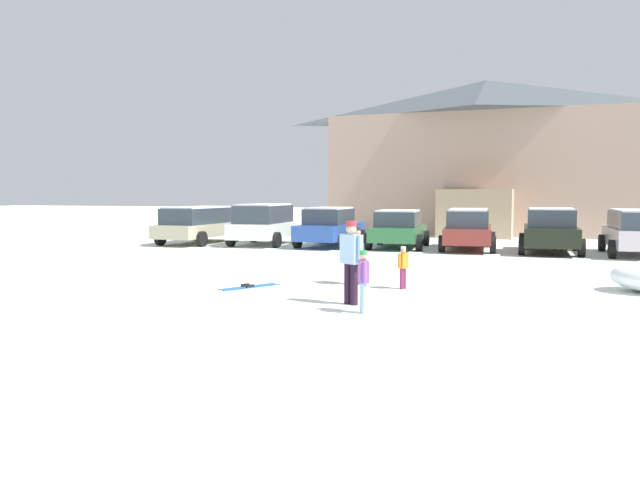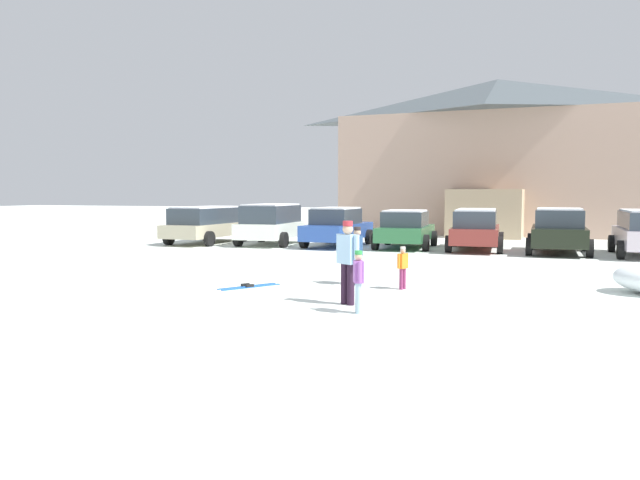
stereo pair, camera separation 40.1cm
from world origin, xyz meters
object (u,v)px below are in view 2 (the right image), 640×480
object	(u,v)px
parked_green_coupe	(405,229)
skier_adult_in_blue_parka	(348,257)
ski_lodge	(496,156)
parked_blue_hatchback	(337,227)
parked_beige_suv	(207,223)
pair_of_skis	(249,286)
skier_teen_in_navy_coat	(357,252)
parked_white_suv	(272,223)
skier_child_in_purple_jacket	(358,278)
skier_child_in_orange_jacket	(403,265)
parked_black_sedan	(559,231)
parked_maroon_van	(476,228)

from	to	relation	value
parked_green_coupe	skier_adult_in_blue_parka	distance (m)	13.09
ski_lodge	parked_green_coupe	bearing A→B (deg)	-103.54
parked_blue_hatchback	parked_green_coupe	distance (m)	2.85
parked_beige_suv	parked_blue_hatchback	distance (m)	5.94
pair_of_skis	skier_adult_in_blue_parka	bearing A→B (deg)	-26.50
skier_teen_in_navy_coat	pair_of_skis	bearing A→B (deg)	-152.16
parked_white_suv	parked_blue_hatchback	distance (m)	2.90
pair_of_skis	skier_child_in_purple_jacket	bearing A→B (deg)	-33.90
skier_adult_in_blue_parka	skier_child_in_purple_jacket	world-z (taller)	skier_adult_in_blue_parka
ski_lodge	skier_child_in_orange_jacket	bearing A→B (deg)	-91.64
skier_teen_in_navy_coat	pair_of_skis	size ratio (longest dim) A/B	0.94
skier_child_in_purple_jacket	skier_teen_in_navy_coat	bearing A→B (deg)	106.25
parked_blue_hatchback	skier_child_in_orange_jacket	size ratio (longest dim) A/B	4.62
parked_white_suv	parked_black_sedan	distance (m)	11.49
skier_adult_in_blue_parka	pair_of_skis	distance (m)	3.33
parked_black_sedan	skier_child_in_purple_jacket	world-z (taller)	parked_black_sedan
parked_maroon_van	skier_teen_in_navy_coat	bearing A→B (deg)	-100.05
parked_white_suv	skier_adult_in_blue_parka	xyz separation A→B (m)	(7.21, -12.67, 0.01)
parked_beige_suv	parked_maroon_van	size ratio (longest dim) A/B	1.05
parked_white_suv	parked_black_sedan	bearing A→B (deg)	-0.25
skier_child_in_purple_jacket	parked_beige_suv	bearing A→B (deg)	128.82
parked_green_coupe	parked_maroon_van	distance (m)	2.76
skier_adult_in_blue_parka	pair_of_skis	size ratio (longest dim) A/B	1.12
skier_teen_in_navy_coat	skier_child_in_orange_jacket	xyz separation A→B (m)	(1.19, -0.35, -0.24)
parked_white_suv	parked_beige_suv	bearing A→B (deg)	-176.76
parked_black_sedan	skier_child_in_purple_jacket	bearing A→B (deg)	-105.93
parked_black_sedan	skier_child_in_purple_jacket	xyz separation A→B (m)	(-3.83, -13.41, -0.18)
parked_maroon_van	parked_white_suv	bearing A→B (deg)	-177.62
skier_child_in_purple_jacket	parked_maroon_van	bearing A→B (deg)	86.54
pair_of_skis	parked_white_suv	bearing A→B (deg)	111.14
skier_child_in_orange_jacket	pair_of_skis	bearing A→B (deg)	-165.98
parked_maroon_van	parked_black_sedan	world-z (taller)	parked_black_sedan
skier_child_in_purple_jacket	skier_child_in_orange_jacket	bearing A→B (deg)	86.60
parked_white_suv	parked_blue_hatchback	bearing A→B (deg)	3.93
parked_blue_hatchback	parked_maroon_van	world-z (taller)	parked_blue_hatchback
parked_blue_hatchback	skier_adult_in_blue_parka	xyz separation A→B (m)	(4.32, -12.87, 0.12)
parked_beige_suv	parked_green_coupe	bearing A→B (deg)	3.29
parked_maroon_van	pair_of_skis	world-z (taller)	parked_maroon_van
parked_blue_hatchback	skier_adult_in_blue_parka	world-z (taller)	skier_adult_in_blue_parka
skier_teen_in_navy_coat	skier_child_in_purple_jacket	xyz separation A→B (m)	(1.00, -3.44, -0.14)
parked_white_suv	skier_child_in_orange_jacket	world-z (taller)	parked_white_suv
skier_child_in_orange_jacket	parked_beige_suv	bearing A→B (deg)	136.86
pair_of_skis	skier_child_in_orange_jacket	bearing A→B (deg)	14.02
parked_white_suv	parked_green_coupe	size ratio (longest dim) A/B	1.00
parked_green_coupe	parked_maroon_van	size ratio (longest dim) A/B	0.89
parked_black_sedan	skier_adult_in_blue_parka	world-z (taller)	skier_adult_in_blue_parka
parked_white_suv	skier_child_in_purple_jacket	xyz separation A→B (m)	(7.66, -13.47, -0.28)
ski_lodge	skier_child_in_orange_jacket	size ratio (longest dim) A/B	17.16
ski_lodge	skier_child_in_purple_jacket	xyz separation A→B (m)	(-0.82, -25.19, -3.63)
parked_maroon_van	skier_child_in_orange_jacket	distance (m)	10.75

